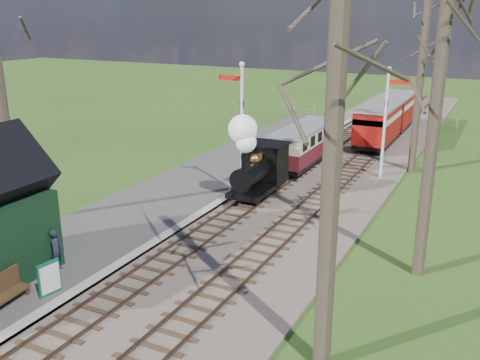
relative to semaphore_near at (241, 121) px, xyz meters
The scene contains 17 objects.
distant_hills 52.33m from the semaphore_near, 87.43° to the left, with size 114.40×48.00×22.02m.
ballast_bed 7.28m from the semaphore_near, 70.97° to the left, with size 8.00×60.00×0.10m, color brown.
track_near 7.00m from the semaphore_near, 82.70° to the left, with size 1.60×60.00×0.15m.
track_far 7.73m from the semaphore_near, 60.68° to the left, with size 1.60×60.00×0.15m.
platform 4.88m from the semaphore_near, 143.78° to the right, with size 5.00×44.00×0.20m, color #474442.
coping_strip 4.07m from the semaphore_near, 102.16° to the right, with size 0.40×44.00×0.21m, color #B2AD9E.
semaphore_near is the anchor object (origin of this frame).
semaphore_far 7.91m from the semaphore_near, 49.40° to the left, with size 1.22×0.24×5.72m.
bare_trees 6.46m from the semaphore_near, 70.39° to the right, with size 15.51×22.39×12.00m.
fence_line 20.26m from the semaphore_near, 86.94° to the left, with size 12.60×0.08×1.00m.
locomotive 1.93m from the semaphore_near, 11.27° to the left, with size 1.59×3.70×3.97m.
coach 6.65m from the semaphore_near, 82.94° to the left, with size 1.85×6.35×1.95m.
red_carriage_a 12.91m from the semaphore_near, 74.66° to the left, with size 2.06×5.09×2.16m.
red_carriage_b 18.22m from the semaphore_near, 79.27° to the left, with size 2.06×5.09×2.16m.
sign_board 11.13m from the semaphore_near, 94.93° to the right, with size 0.22×0.72×1.06m.
bench 12.25m from the semaphore_near, 98.44° to the right, with size 0.61×1.63×0.91m.
person 10.01m from the semaphore_near, 101.29° to the right, with size 0.52×0.34×1.42m, color #1A202F.
Camera 1 is at (9.75, -4.81, 8.25)m, focal length 40.00 mm.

